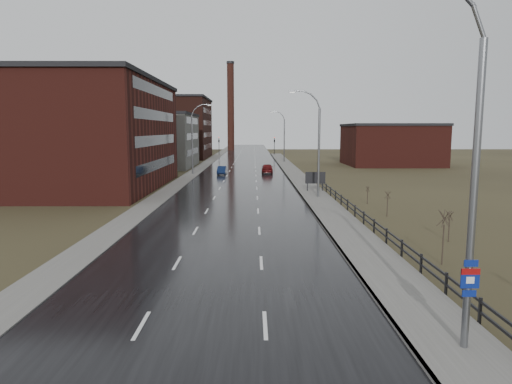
{
  "coord_description": "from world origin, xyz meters",
  "views": [
    {
      "loc": [
        1.86,
        -12.13,
        7.26
      ],
      "look_at": [
        2.06,
        19.05,
        3.0
      ],
      "focal_mm": 32.0,
      "sensor_mm": 36.0,
      "label": 1
    }
  ],
  "objects_px": {
    "streetlight_main": "(465,169)",
    "car_near": "(222,171)",
    "car_far": "(267,168)",
    "billboard": "(315,178)"
  },
  "relations": [
    {
      "from": "car_near",
      "to": "car_far",
      "type": "distance_m",
      "value": 7.78
    },
    {
      "from": "billboard",
      "to": "streetlight_main",
      "type": "bearing_deg",
      "value": -90.93
    },
    {
      "from": "car_near",
      "to": "car_far",
      "type": "relative_size",
      "value": 0.83
    },
    {
      "from": "streetlight_main",
      "to": "car_near",
      "type": "distance_m",
      "value": 61.58
    },
    {
      "from": "car_far",
      "to": "streetlight_main",
      "type": "bearing_deg",
      "value": 94.93
    },
    {
      "from": "streetlight_main",
      "to": "car_far",
      "type": "distance_m",
      "value": 62.67
    },
    {
      "from": "streetlight_main",
      "to": "billboard",
      "type": "relative_size",
      "value": 5.03
    },
    {
      "from": "streetlight_main",
      "to": "car_far",
      "type": "height_order",
      "value": "streetlight_main"
    },
    {
      "from": "streetlight_main",
      "to": "car_near",
      "type": "xyz_separation_m",
      "value": [
        -11.74,
        60.2,
        -5.41
      ]
    },
    {
      "from": "streetlight_main",
      "to": "billboard",
      "type": "distance_m",
      "value": 38.86
    }
  ]
}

